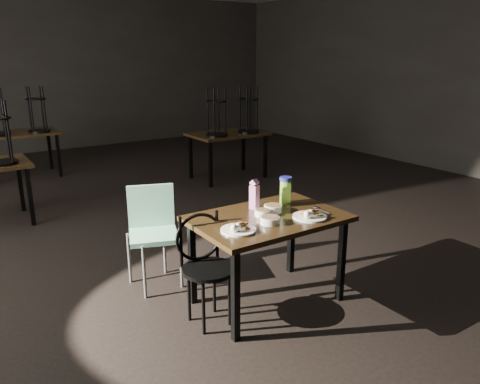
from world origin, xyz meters
TOP-DOWN VIEW (x-y plane):
  - room at (-0.06, 0.01)m, footprint 12.00×12.04m
  - main_table at (-0.31, -1.58)m, footprint 1.20×0.80m
  - plate_left at (-0.68, -1.72)m, footprint 0.26×0.26m
  - plate_right at (-0.06, -1.79)m, footprint 0.27×0.27m
  - bowl_near at (-0.34, -1.55)m, footprint 0.13×0.13m
  - bowl_far at (-0.21, -1.52)m, footprint 0.15×0.15m
  - bowl_big at (-0.40, -1.72)m, footprint 0.15×0.15m
  - juice_carton at (-0.29, -1.37)m, footprint 0.08×0.08m
  - water_bottle at (0.01, -1.39)m, footprint 0.13×0.13m
  - spoon at (0.15, -1.65)m, footprint 0.04×0.20m
  - bentwood_chair at (-0.86, -1.53)m, footprint 0.41×0.40m
  - school_chair at (-0.94, -0.74)m, footprint 0.52×0.52m
  - bg_table_right at (1.57, 1.95)m, footprint 1.20×0.80m
  - bg_table_far at (-1.23, 3.91)m, footprint 1.20×0.80m

SIDE VIEW (x-z plane):
  - bentwood_chair at x=-0.86m, z-range 0.08..0.91m
  - school_chair at x=-0.94m, z-range 0.09..0.97m
  - main_table at x=-0.31m, z-range 0.30..1.05m
  - bg_table_right at x=1.57m, z-range 0.01..1.49m
  - bg_table_far at x=-1.23m, z-range 0.01..1.49m
  - spoon at x=0.15m, z-range 0.75..0.76m
  - plate_left at x=-0.68m, z-range 0.73..0.82m
  - plate_right at x=-0.06m, z-range 0.73..0.82m
  - bowl_near at x=-0.34m, z-range 0.75..0.80m
  - bowl_big at x=-0.40m, z-range 0.75..0.80m
  - bowl_far at x=-0.21m, z-range 0.75..0.81m
  - juice_carton at x=-0.29m, z-range 0.74..0.99m
  - water_bottle at x=0.01m, z-range 0.75..0.98m
  - room at x=-0.06m, z-range 0.72..3.94m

